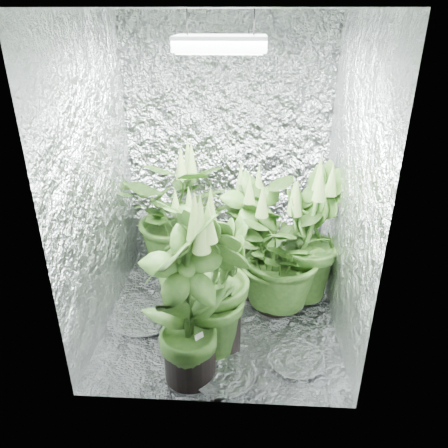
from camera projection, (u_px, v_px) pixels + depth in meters
The scene contains 13 objects.
ground at pixel (221, 314), 3.18m from camera, with size 1.60×1.60×0.00m, color silver.
walls at pixel (221, 185), 2.74m from camera, with size 1.62×1.62×2.00m.
ceiling at pixel (220, 8), 2.31m from camera, with size 1.60×1.60×0.01m, color silver.
grow_lamp at pixel (221, 44), 2.38m from camera, with size 0.50×0.30×0.22m.
plant_a at pixel (181, 214), 3.50m from camera, with size 1.16×1.16×1.10m.
plant_b at pixel (252, 239), 3.22m from camera, with size 0.67×0.67×1.02m.
plant_c at pixel (309, 236), 3.19m from camera, with size 0.61×0.61×1.10m.
plant_d at pixel (189, 259), 3.03m from camera, with size 0.68×0.68×0.94m.
plant_e at pixel (278, 252), 3.06m from camera, with size 0.87×0.87×0.98m.
plant_f at pixel (187, 301), 2.41m from camera, with size 0.73×0.73×1.19m.
plant_g at pixel (217, 281), 2.64m from camera, with size 0.75×0.75×1.13m.
circulation_fan at pixel (300, 269), 3.44m from camera, with size 0.18×0.31×0.37m.
plant_label at pixel (200, 340), 2.48m from camera, with size 0.06×0.01×0.09m, color white.
Camera 1 is at (0.17, -2.57, 1.99)m, focal length 35.00 mm.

